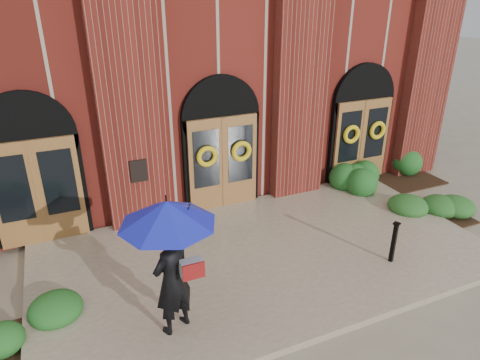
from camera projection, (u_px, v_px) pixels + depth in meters
ground at (268, 262)px, 9.61m from camera, size 90.00×90.00×0.00m
landing at (266, 256)px, 9.70m from camera, size 10.00×5.30×0.15m
church_building at (161, 52)px, 15.51m from camera, size 16.20×12.53×7.00m
man_with_umbrella at (170, 243)px, 6.83m from camera, size 2.09×2.09×2.50m
metal_post at (394, 241)px, 9.18m from camera, size 0.17×0.17×0.96m
hedge_wall_right at (391, 172)px, 13.25m from camera, size 3.16×1.27×0.81m
hedge_front_left at (14, 336)px, 7.24m from camera, size 1.39×1.19×0.49m
hedge_front_right at (439, 209)px, 11.38m from camera, size 1.39×1.19×0.49m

